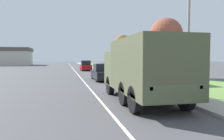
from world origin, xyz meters
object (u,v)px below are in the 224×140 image
Objects in this scene: military_truck at (143,68)px; lamp_post at (186,3)px; car_nearest_ahead at (103,73)px; pickup_truck at (170,72)px; car_second_ahead at (86,66)px.

lamp_post is at bearing 14.61° from military_truck.
car_nearest_ahead is 11.15m from lamp_post.
pickup_truck is 0.62× the size of lamp_post.
military_truck is at bearing -165.39° from lamp_post.
lamp_post is (2.71, -26.27, 4.24)m from car_second_ahead.
pickup_truck is at bearing -29.89° from car_nearest_ahead.
lamp_post reaches higher than military_truck.
military_truck is 1.31× the size of pickup_truck.
pickup_truck is (5.32, -3.06, 0.16)m from car_nearest_ahead.
car_nearest_ahead is 16.32m from car_second_ahead.
car_nearest_ahead is 6.14m from pickup_truck.
car_second_ahead is 0.49× the size of lamp_post.
lamp_post reaches higher than car_nearest_ahead.
military_truck is 1.48× the size of car_nearest_ahead.
lamp_post reaches higher than pickup_truck.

